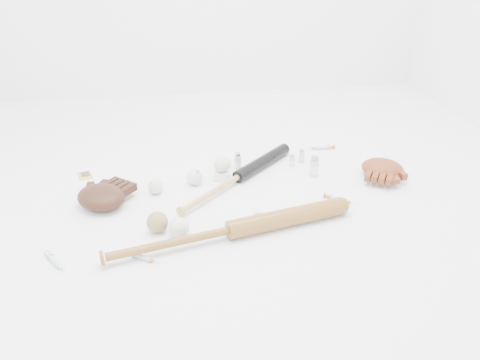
{
  "coord_description": "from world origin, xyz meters",
  "views": [
    {
      "loc": [
        -0.23,
        -1.71,
        1.0
      ],
      "look_at": [
        0.03,
        0.04,
        0.06
      ],
      "focal_mm": 35.0,
      "sensor_mm": 36.0,
      "label": 1
    }
  ],
  "objects": [
    {
      "name": "syringe_4",
      "position": [
        0.52,
        0.43,
        0.01
      ],
      "size": [
        0.16,
        0.03,
        0.02
      ],
      "primitive_type": null,
      "rotation": [
        0.0,
        0.0,
        3.13
      ],
      "color": "#ADBCC6",
      "rests_on": "ground"
    },
    {
      "name": "glove_dark",
      "position": [
        -0.55,
        0.01,
        0.04
      ],
      "size": [
        0.35,
        0.35,
        0.09
      ],
      "primitive_type": null,
      "rotation": [
        0.0,
        0.0,
        -0.69
      ],
      "color": "black",
      "rests_on": "ground"
    },
    {
      "name": "vial_2",
      "position": [
        0.05,
        0.27,
        0.04
      ],
      "size": [
        0.03,
        0.03,
        0.08
      ],
      "primitive_type": "cylinder",
      "color": "silver",
      "rests_on": "ground"
    },
    {
      "name": "trading_card",
      "position": [
        -0.66,
        0.3,
        0.0
      ],
      "size": [
        0.08,
        0.09,
        0.0
      ],
      "primitive_type": "cube",
      "rotation": [
        0.0,
        0.0,
        0.32
      ],
      "color": "gold",
      "rests_on": "ground"
    },
    {
      "name": "syringe_0",
      "position": [
        -0.37,
        -0.38,
        0.01
      ],
      "size": [
        0.14,
        0.11,
        0.02
      ],
      "primitive_type": null,
      "rotation": [
        0.0,
        0.0,
        -0.63
      ],
      "color": "#ADBCC6",
      "rests_on": "ground"
    },
    {
      "name": "vial_4",
      "position": [
        -0.15,
        0.14,
        0.03
      ],
      "size": [
        0.03,
        0.03,
        0.07
      ],
      "primitive_type": "cylinder",
      "color": "silver",
      "rests_on": "ground"
    },
    {
      "name": "syringe_5",
      "position": [
        -0.66,
        -0.36,
        0.01
      ],
      "size": [
        0.11,
        0.15,
        0.02
      ],
      "primitive_type": null,
      "rotation": [
        0.0,
        0.0,
        -0.95
      ],
      "color": "#ADBCC6",
      "rests_on": "ground"
    },
    {
      "name": "vial_0",
      "position": [
        0.37,
        0.3,
        0.03
      ],
      "size": [
        0.03,
        0.03,
        0.07
      ],
      "primitive_type": "cylinder",
      "color": "silver",
      "rests_on": "ground"
    },
    {
      "name": "baseball_on_pedestal",
      "position": [
        -0.03,
        0.18,
        0.08
      ],
      "size": [
        0.07,
        0.07,
        0.07
      ],
      "primitive_type": "sphere",
      "color": "silver",
      "rests_on": "pedestal"
    },
    {
      "name": "vial_1",
      "position": [
        0.31,
        0.26,
        0.03
      ],
      "size": [
        0.02,
        0.02,
        0.06
      ],
      "primitive_type": "cylinder",
      "color": "silver",
      "rests_on": "ground"
    },
    {
      "name": "baseball_left",
      "position": [
        -0.33,
        0.09,
        0.03
      ],
      "size": [
        0.06,
        0.06,
        0.06
      ],
      "primitive_type": "sphere",
      "color": "silver",
      "rests_on": "ground"
    },
    {
      "name": "baseball_upper",
      "position": [
        -0.16,
        0.14,
        0.04
      ],
      "size": [
        0.07,
        0.07,
        0.07
      ],
      "primitive_type": "sphere",
      "color": "silver",
      "rests_on": "ground"
    },
    {
      "name": "syringe_1",
      "position": [
        0.1,
        -0.16,
        0.01
      ],
      "size": [
        0.13,
        0.07,
        0.02
      ],
      "primitive_type": null,
      "rotation": [
        0.0,
        0.0,
        2.8
      ],
      "color": "#ADBCC6",
      "rests_on": "ground"
    },
    {
      "name": "syringe_3",
      "position": [
        0.43,
        -0.1,
        0.01
      ],
      "size": [
        0.14,
        0.12,
        0.02
      ],
      "primitive_type": null,
      "rotation": [
        0.0,
        0.0,
        -0.69
      ],
      "color": "#ADBCC6",
      "rests_on": "ground"
    },
    {
      "name": "bat_wood",
      "position": [
        -0.05,
        -0.29,
        0.04
      ],
      "size": [
        0.98,
        0.29,
        0.07
      ],
      "primitive_type": null,
      "rotation": [
        0.0,
        0.0,
        0.23
      ],
      "color": "brown",
      "rests_on": "ground"
    },
    {
      "name": "pedestal",
      "position": [
        -0.03,
        0.18,
        0.02
      ],
      "size": [
        0.08,
        0.08,
        0.04
      ],
      "primitive_type": "cube",
      "rotation": [
        0.0,
        0.0,
        -0.17
      ],
      "color": "white",
      "rests_on": "ground"
    },
    {
      "name": "bat_dark",
      "position": [
        0.04,
        0.13,
        0.03
      ],
      "size": [
        0.61,
        0.6,
        0.06
      ],
      "primitive_type": null,
      "rotation": [
        0.0,
        0.0,
        0.77
      ],
      "color": "black",
      "rests_on": "ground"
    },
    {
      "name": "syringe_2",
      "position": [
        0.02,
        0.32,
        0.01
      ],
      "size": [
        0.05,
        0.14,
        0.02
      ],
      "primitive_type": null,
      "rotation": [
        0.0,
        0.0,
        1.39
      ],
      "color": "#ADBCC6",
      "rests_on": "ground"
    },
    {
      "name": "glove_tan",
      "position": [
        0.7,
        0.1,
        0.04
      ],
      "size": [
        0.31,
        0.31,
        0.08
      ],
      "primitive_type": null,
      "rotation": [
        0.0,
        0.0,
        2.58
      ],
      "color": "maroon",
      "rests_on": "ground"
    },
    {
      "name": "baseball_mid",
      "position": [
        -0.24,
        -0.26,
        0.04
      ],
      "size": [
        0.08,
        0.08,
        0.08
      ],
      "primitive_type": "sphere",
      "color": "silver",
      "rests_on": "ground"
    },
    {
      "name": "vial_3",
      "position": [
        0.39,
        0.15,
        0.05
      ],
      "size": [
        0.04,
        0.04,
        0.1
      ],
      "primitive_type": "cylinder",
      "color": "silver",
      "rests_on": "ground"
    },
    {
      "name": "baseball_aged",
      "position": [
        -0.32,
        -0.21,
        0.04
      ],
      "size": [
        0.08,
        0.08,
        0.08
      ],
      "primitive_type": "sphere",
      "color": "olive",
      "rests_on": "ground"
    }
  ]
}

